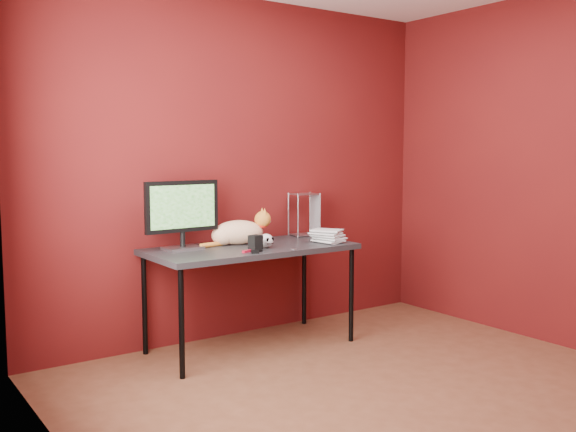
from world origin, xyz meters
TOP-DOWN VIEW (x-y plane):
  - room at (0.00, 0.00)m, footprint 3.52×3.52m
  - desk at (-0.15, 1.37)m, footprint 1.50×0.70m
  - monitor at (-0.62, 1.52)m, footprint 0.56×0.19m
  - cat at (-0.17, 1.51)m, footprint 0.57×0.29m
  - skull_mug at (-0.10, 1.25)m, footprint 0.10×0.10m
  - speaker at (-0.24, 1.16)m, footprint 0.10×0.10m
  - book_stack at (0.36, 1.20)m, footprint 0.25×0.27m
  - wire_rack at (0.51, 1.62)m, footprint 0.22×0.19m
  - pocket_knife at (-0.32, 1.15)m, footprint 0.08×0.05m
  - black_gadget at (-0.30, 1.08)m, footprint 0.06×0.05m
  - washer at (0.03, 1.08)m, footprint 0.04×0.04m

SIDE VIEW (x-z plane):
  - desk at x=-0.15m, z-range 0.32..1.07m
  - washer at x=0.03m, z-range 0.75..0.75m
  - pocket_knife at x=-0.32m, z-range 0.75..0.77m
  - black_gadget at x=-0.30m, z-range 0.75..0.77m
  - skull_mug at x=-0.10m, z-range 0.75..0.85m
  - speaker at x=-0.24m, z-range 0.75..0.86m
  - cat at x=-0.17m, z-range 0.71..0.97m
  - wire_rack at x=0.51m, z-range 0.75..1.10m
  - monitor at x=-0.62m, z-range 0.78..1.26m
  - book_stack at x=0.36m, z-range 0.75..1.84m
  - room at x=0.00m, z-range 0.14..2.75m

